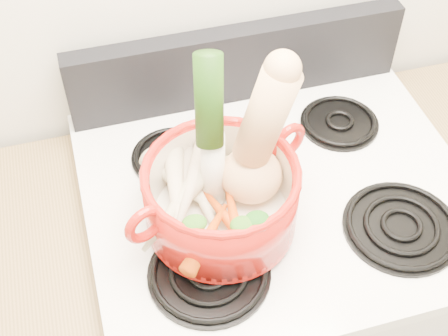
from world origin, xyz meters
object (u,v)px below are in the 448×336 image
object	(u,v)px
squash	(254,139)
stove_body	(267,310)
leek	(212,134)
dutch_oven	(221,197)

from	to	relation	value
squash	stove_body	bearing A→B (deg)	40.36
squash	leek	bearing A→B (deg)	-179.45
stove_body	squash	size ratio (longest dim) A/B	3.12
squash	leek	distance (m)	0.07
dutch_oven	leek	size ratio (longest dim) A/B	0.88
dutch_oven	stove_body	bearing A→B (deg)	1.35
dutch_oven	squash	distance (m)	0.13
dutch_oven	squash	bearing A→B (deg)	-0.39
stove_body	leek	xyz separation A→B (m)	(-0.14, -0.01, 0.70)
stove_body	dutch_oven	bearing A→B (deg)	-156.68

